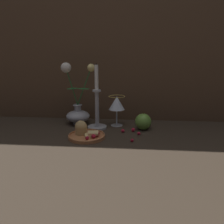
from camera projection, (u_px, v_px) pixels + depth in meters
ground_plane at (102, 132)px, 1.09m from camera, size 2.40×2.40×0.00m
wall_back at (107, 12)px, 1.19m from camera, size 2.40×0.04×1.20m
vase at (77, 108)px, 1.21m from camera, size 0.18×0.13×0.34m
plate_with_pastries at (85, 133)px, 1.01m from camera, size 0.17×0.17×0.08m
wine_glass at (117, 104)px, 1.16m from camera, size 0.09×0.09×0.16m
candlestick at (97, 110)px, 1.13m from camera, size 0.10×0.10×0.34m
apple_beside_vase at (143, 122)px, 1.12m from camera, size 0.08×0.08×0.10m
berry_near_plate at (77, 129)px, 1.10m from camera, size 0.02×0.02×0.02m
berry_front_center at (139, 133)px, 1.04m from camera, size 0.02×0.02×0.02m
berry_by_glass_stem at (123, 131)px, 1.08m from camera, size 0.02×0.02×0.02m
berry_under_candlestick at (133, 130)px, 1.09m from camera, size 0.02×0.02×0.02m
berry_far_right at (132, 140)px, 0.96m from camera, size 0.01×0.01×0.01m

